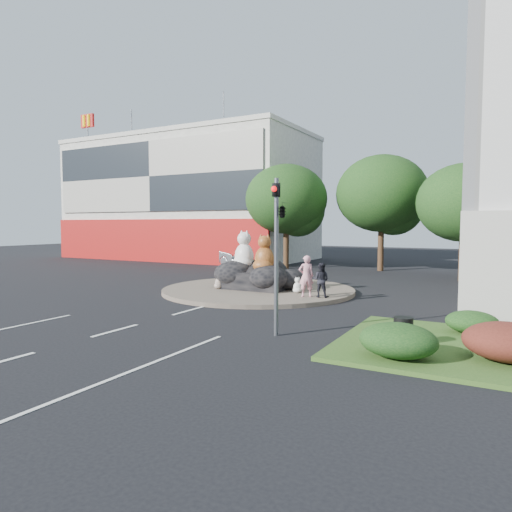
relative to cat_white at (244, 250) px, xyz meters
The scene contains 19 objects.
ground 10.40m from the cat_white, 84.76° to the right, with size 120.00×120.00×0.00m, color black.
roundabout_island 2.28m from the cat_white, ahead, with size 10.00×10.00×0.20m, color brown.
rock_plinth 1.79m from the cat_white, ahead, with size 3.20×2.60×0.90m, color black, non-canonical shape.
shophouse_block 24.98m from the cat_white, 133.83° to the left, with size 25.20×12.30×17.40m.
tree_left 12.68m from the cat_white, 104.12° to the left, with size 6.46×6.46×8.27m.
tree_mid 14.89m from the cat_white, 73.99° to the left, with size 6.84×6.84×8.76m.
tree_right 14.31m from the cat_white, 44.82° to the left, with size 5.70×5.70×7.30m.
hedge_near_green 13.58m from the cat_white, 42.60° to the right, with size 2.00×1.60×0.90m, color black.
hedge_red 14.93m from the cat_white, 33.19° to the right, with size 2.20×1.76×0.99m, color #481A13.
hedge_back_green 12.72m from the cat_white, 25.00° to the right, with size 1.60×1.28×0.72m, color black.
traffic_light 10.22m from the cat_white, 53.46° to the right, with size 0.44×1.24×5.00m.
cat_white is the anchor object (origin of this frame).
cat_tabby 1.56m from the cat_white, 17.74° to the right, with size 1.19×1.03×1.98m, color #C87429, non-canonical shape.
kitten_calico 2.15m from the cat_white, 120.47° to the right, with size 0.53×0.46×0.89m, color beige, non-canonical shape.
kitten_white 3.79m from the cat_white, 10.58° to the right, with size 0.48×0.41×0.79m, color silver, non-canonical shape.
pedestrian_pink 4.62m from the cat_white, 20.12° to the right, with size 0.70×0.46×1.92m, color pink.
pedestrian_dark 5.22m from the cat_white, 15.74° to the right, with size 0.78×0.61×1.60m, color black.
parked_car 16.28m from the cat_white, 128.54° to the left, with size 1.78×5.10×1.68m, color #9B9EA2.
litter_bin 12.63m from the cat_white, 38.48° to the right, with size 0.54×0.54×0.80m, color black.
Camera 1 is at (11.36, -10.89, 3.57)m, focal length 32.00 mm.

